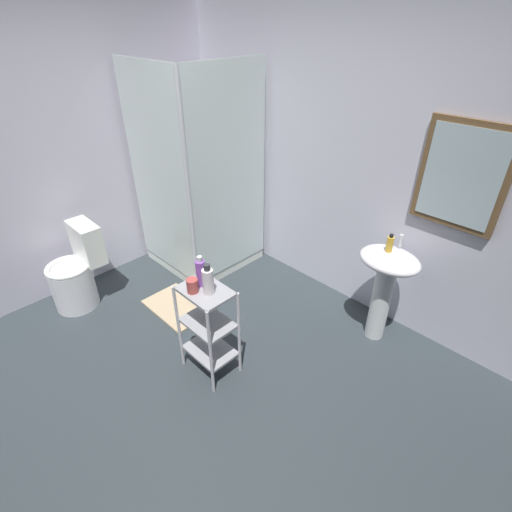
{
  "coord_description": "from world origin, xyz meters",
  "views": [
    {
      "loc": [
        1.65,
        -0.87,
        2.3
      ],
      "look_at": [
        0.12,
        0.66,
        0.92
      ],
      "focal_mm": 27.02,
      "sensor_mm": 36.0,
      "label": 1
    }
  ],
  "objects_px": {
    "shower_stall": "(201,225)",
    "lotion_bottle_white": "(208,281)",
    "conditioner_bottle_purple": "(201,272)",
    "pedestal_sink": "(386,278)",
    "toilet": "(77,274)",
    "bath_mat": "(177,307)",
    "storage_cart": "(208,324)",
    "hand_soap_bottle": "(390,244)",
    "rinse_cup": "(192,286)"
  },
  "relations": [
    {
      "from": "shower_stall",
      "to": "lotion_bottle_white",
      "type": "xyz_separation_m",
      "value": [
        1.22,
        -0.87,
        0.37
      ]
    },
    {
      "from": "shower_stall",
      "to": "conditioner_bottle_purple",
      "type": "distance_m",
      "value": 1.45
    },
    {
      "from": "pedestal_sink",
      "to": "toilet",
      "type": "relative_size",
      "value": 1.07
    },
    {
      "from": "toilet",
      "to": "bath_mat",
      "type": "distance_m",
      "value": 0.94
    },
    {
      "from": "bath_mat",
      "to": "storage_cart",
      "type": "bearing_deg",
      "value": -16.44
    },
    {
      "from": "hand_soap_bottle",
      "to": "conditioner_bottle_purple",
      "type": "bearing_deg",
      "value": -121.89
    },
    {
      "from": "storage_cart",
      "to": "conditioner_bottle_purple",
      "type": "height_order",
      "value": "conditioner_bottle_purple"
    },
    {
      "from": "shower_stall",
      "to": "bath_mat",
      "type": "relative_size",
      "value": 3.33
    },
    {
      "from": "pedestal_sink",
      "to": "hand_soap_bottle",
      "type": "xyz_separation_m",
      "value": [
        -0.03,
        0.0,
        0.29
      ]
    },
    {
      "from": "pedestal_sink",
      "to": "lotion_bottle_white",
      "type": "distance_m",
      "value": 1.38
    },
    {
      "from": "pedestal_sink",
      "to": "hand_soap_bottle",
      "type": "height_order",
      "value": "hand_soap_bottle"
    },
    {
      "from": "lotion_bottle_white",
      "to": "bath_mat",
      "type": "xyz_separation_m",
      "value": [
        -0.81,
        0.23,
        -0.83
      ]
    },
    {
      "from": "storage_cart",
      "to": "rinse_cup",
      "type": "distance_m",
      "value": 0.36
    },
    {
      "from": "bath_mat",
      "to": "shower_stall",
      "type": "bearing_deg",
      "value": 122.57
    },
    {
      "from": "conditioner_bottle_purple",
      "to": "pedestal_sink",
      "type": "bearing_deg",
      "value": 57.2
    },
    {
      "from": "rinse_cup",
      "to": "storage_cart",
      "type": "bearing_deg",
      "value": 56.99
    },
    {
      "from": "shower_stall",
      "to": "pedestal_sink",
      "type": "xyz_separation_m",
      "value": [
        1.87,
        0.32,
        0.12
      ]
    },
    {
      "from": "shower_stall",
      "to": "pedestal_sink",
      "type": "bearing_deg",
      "value": 9.83
    },
    {
      "from": "toilet",
      "to": "storage_cart",
      "type": "distance_m",
      "value": 1.5
    },
    {
      "from": "bath_mat",
      "to": "pedestal_sink",
      "type": "bearing_deg",
      "value": 33.49
    },
    {
      "from": "conditioner_bottle_purple",
      "to": "rinse_cup",
      "type": "bearing_deg",
      "value": -78.08
    },
    {
      "from": "shower_stall",
      "to": "toilet",
      "type": "height_order",
      "value": "shower_stall"
    },
    {
      "from": "lotion_bottle_white",
      "to": "rinse_cup",
      "type": "relative_size",
      "value": 2.29
    },
    {
      "from": "storage_cart",
      "to": "rinse_cup",
      "type": "height_order",
      "value": "rinse_cup"
    },
    {
      "from": "pedestal_sink",
      "to": "conditioner_bottle_purple",
      "type": "xyz_separation_m",
      "value": [
        -0.75,
        -1.17,
        0.26
      ]
    },
    {
      "from": "hand_soap_bottle",
      "to": "toilet",
      "type": "bearing_deg",
      "value": -144.21
    },
    {
      "from": "conditioner_bottle_purple",
      "to": "lotion_bottle_white",
      "type": "bearing_deg",
      "value": -13.39
    },
    {
      "from": "pedestal_sink",
      "to": "rinse_cup",
      "type": "distance_m",
      "value": 1.47
    },
    {
      "from": "toilet",
      "to": "rinse_cup",
      "type": "bearing_deg",
      "value": 10.85
    },
    {
      "from": "pedestal_sink",
      "to": "toilet",
      "type": "xyz_separation_m",
      "value": [
        -2.15,
        -1.53,
        -0.26
      ]
    },
    {
      "from": "rinse_cup",
      "to": "hand_soap_bottle",
      "type": "bearing_deg",
      "value": 60.63
    },
    {
      "from": "pedestal_sink",
      "to": "storage_cart",
      "type": "xyz_separation_m",
      "value": [
        -0.69,
        -1.19,
        -0.14
      ]
    },
    {
      "from": "lotion_bottle_white",
      "to": "rinse_cup",
      "type": "height_order",
      "value": "lotion_bottle_white"
    },
    {
      "from": "toilet",
      "to": "conditioner_bottle_purple",
      "type": "relative_size",
      "value": 3.38
    },
    {
      "from": "pedestal_sink",
      "to": "storage_cart",
      "type": "relative_size",
      "value": 1.09
    },
    {
      "from": "toilet",
      "to": "bath_mat",
      "type": "bearing_deg",
      "value": 39.35
    },
    {
      "from": "toilet",
      "to": "storage_cart",
      "type": "relative_size",
      "value": 1.03
    },
    {
      "from": "storage_cart",
      "to": "lotion_bottle_white",
      "type": "bearing_deg",
      "value": -2.1
    },
    {
      "from": "hand_soap_bottle",
      "to": "lotion_bottle_white",
      "type": "distance_m",
      "value": 1.35
    },
    {
      "from": "conditioner_bottle_purple",
      "to": "toilet",
      "type": "bearing_deg",
      "value": -165.5
    },
    {
      "from": "conditioner_bottle_purple",
      "to": "rinse_cup",
      "type": "relative_size",
      "value": 2.3
    },
    {
      "from": "rinse_cup",
      "to": "toilet",
      "type": "bearing_deg",
      "value": -169.15
    },
    {
      "from": "shower_stall",
      "to": "storage_cart",
      "type": "xyz_separation_m",
      "value": [
        1.18,
        -0.87,
        -0.03
      ]
    },
    {
      "from": "conditioner_bottle_purple",
      "to": "shower_stall",
      "type": "bearing_deg",
      "value": 142.88
    },
    {
      "from": "toilet",
      "to": "storage_cart",
      "type": "bearing_deg",
      "value": 13.03
    },
    {
      "from": "shower_stall",
      "to": "rinse_cup",
      "type": "distance_m",
      "value": 1.51
    },
    {
      "from": "toilet",
      "to": "pedestal_sink",
      "type": "bearing_deg",
      "value": 35.46
    },
    {
      "from": "storage_cart",
      "to": "bath_mat",
      "type": "distance_m",
      "value": 0.91
    },
    {
      "from": "storage_cart",
      "to": "conditioner_bottle_purple",
      "type": "xyz_separation_m",
      "value": [
        -0.06,
        0.02,
        0.4
      ]
    },
    {
      "from": "toilet",
      "to": "bath_mat",
      "type": "relative_size",
      "value": 1.27
    }
  ]
}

